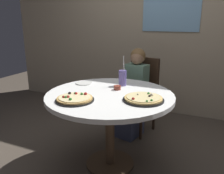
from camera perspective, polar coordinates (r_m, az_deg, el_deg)
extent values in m
plane|color=#4C4238|center=(2.50, -0.49, -18.20)|extent=(8.00, 8.00, 0.00)
cube|color=tan|center=(3.69, 11.02, 16.45)|extent=(5.20, 0.12, 2.90)
cube|color=#8CBFE5|center=(3.58, 14.28, 18.46)|extent=(0.81, 0.02, 0.68)
cylinder|color=white|center=(2.17, -0.54, -2.11)|extent=(1.19, 1.19, 0.04)
cylinder|color=#4C3826|center=(2.31, -0.51, -10.72)|extent=(0.09, 0.09, 0.69)
cylinder|color=#4C3826|center=(2.50, -0.49, -18.01)|extent=(0.48, 0.48, 0.02)
cube|color=#382619|center=(3.00, 6.04, -3.05)|extent=(0.48, 0.48, 0.04)
cube|color=#382619|center=(3.08, 7.93, 2.42)|extent=(0.40, 0.13, 0.52)
cylinder|color=#382619|center=(3.03, 1.47, -7.29)|extent=(0.04, 0.04, 0.41)
cylinder|color=#382619|center=(2.87, 7.05, -8.87)|extent=(0.04, 0.04, 0.41)
cylinder|color=#382619|center=(3.30, 4.94, -5.39)|extent=(0.04, 0.04, 0.41)
cylinder|color=#382619|center=(3.14, 10.21, -6.71)|extent=(0.04, 0.04, 0.41)
cube|color=#3F4766|center=(2.94, 4.37, -7.66)|extent=(0.31, 0.37, 0.45)
cube|color=slate|center=(2.91, 6.06, 1.29)|extent=(0.29, 0.22, 0.44)
sphere|color=#997051|center=(2.85, 6.23, 7.14)|extent=(0.17, 0.17, 0.17)
sphere|color=brown|center=(2.86, 6.46, 7.58)|extent=(0.18, 0.18, 0.18)
cylinder|color=black|center=(2.00, -9.07, -3.15)|extent=(0.33, 0.33, 0.01)
cylinder|color=tan|center=(2.00, -9.09, -2.77)|extent=(0.30, 0.30, 0.02)
cylinder|color=beige|center=(1.99, -9.10, -2.48)|extent=(0.27, 0.27, 0.01)
sphere|color=black|center=(2.08, -10.32, -1.51)|extent=(0.03, 0.03, 0.03)
sphere|color=#B2231E|center=(1.99, -10.68, -2.38)|extent=(0.03, 0.03, 0.03)
sphere|color=#B2231E|center=(2.06, -8.75, -1.59)|extent=(0.02, 0.02, 0.02)
sphere|color=#B2231E|center=(2.04, -6.47, -1.67)|extent=(0.03, 0.03, 0.03)
sphere|color=#387F33|center=(2.07, -8.96, -1.54)|extent=(0.02, 0.02, 0.02)
sphere|color=#B2231E|center=(1.99, -11.76, -2.39)|extent=(0.02, 0.02, 0.02)
sphere|color=#387F33|center=(1.92, -10.14, -2.96)|extent=(0.03, 0.03, 0.03)
sphere|color=#387F33|center=(2.05, -7.39, -1.69)|extent=(0.02, 0.02, 0.02)
sphere|color=#387F33|center=(1.98, -11.19, -2.44)|extent=(0.02, 0.02, 0.02)
cylinder|color=black|center=(2.00, 7.65, -3.10)|extent=(0.35, 0.35, 0.01)
cylinder|color=#D8B266|center=(2.00, 7.67, -2.72)|extent=(0.32, 0.32, 0.02)
cylinder|color=beige|center=(1.99, 7.68, -2.42)|extent=(0.29, 0.29, 0.01)
sphere|color=beige|center=(2.03, 9.69, -1.89)|extent=(0.03, 0.03, 0.03)
sphere|color=#387F33|center=(1.88, 8.53, -3.43)|extent=(0.02, 0.02, 0.02)
sphere|color=#B2231E|center=(1.91, 5.19, -2.89)|extent=(0.02, 0.02, 0.02)
sphere|color=beige|center=(2.03, 6.36, -1.81)|extent=(0.02, 0.02, 0.02)
sphere|color=#387F33|center=(2.07, 8.89, -1.55)|extent=(0.02, 0.02, 0.02)
sphere|color=black|center=(2.00, 9.16, -2.21)|extent=(0.02, 0.02, 0.02)
sphere|color=#387F33|center=(1.90, 9.64, -3.21)|extent=(0.02, 0.02, 0.02)
cylinder|color=#6659A5|center=(2.42, 2.60, 2.21)|extent=(0.08, 0.08, 0.16)
cylinder|color=white|center=(2.39, 2.91, 4.93)|extent=(0.03, 0.04, 0.22)
cylinder|color=brown|center=(2.29, 1.32, -0.15)|extent=(0.07, 0.07, 0.04)
cylinder|color=white|center=(2.53, -6.82, 0.96)|extent=(0.18, 0.18, 0.01)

